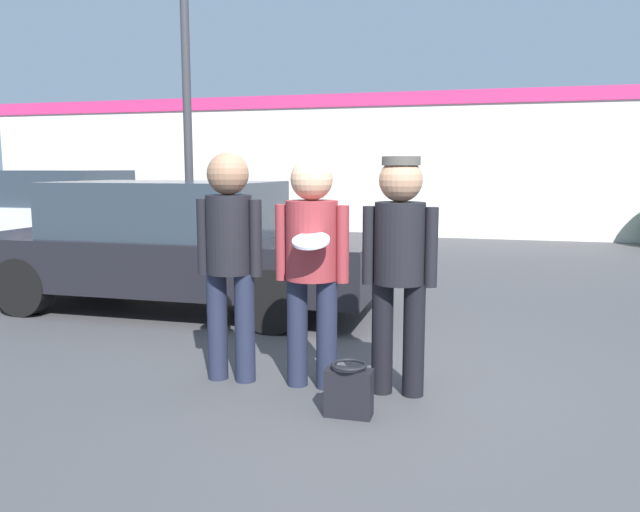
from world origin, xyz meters
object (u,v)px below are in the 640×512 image
(street_lamp, at_px, (199,37))
(person_right, at_px, (399,254))
(parked_car_far, at_px, (61,212))
(person_left, at_px, (229,248))
(handbag, at_px, (349,391))
(person_middle_with_frisbee, at_px, (312,253))
(parked_car_near, at_px, (174,245))

(street_lamp, bearing_deg, person_right, -49.67)
(parked_car_far, bearing_deg, person_left, -44.87)
(handbag, bearing_deg, street_lamp, 124.96)
(person_left, height_order, person_middle_with_frisbee, person_left)
(person_middle_with_frisbee, distance_m, person_right, 0.62)
(person_left, relative_size, person_right, 1.02)
(street_lamp, distance_m, handbag, 6.20)
(person_middle_with_frisbee, distance_m, parked_car_far, 8.78)
(parked_car_near, bearing_deg, person_middle_with_frisbee, -43.81)
(person_left, relative_size, person_middle_with_frisbee, 1.02)
(person_middle_with_frisbee, relative_size, parked_car_far, 0.37)
(parked_car_far, bearing_deg, person_middle_with_frisbee, -41.95)
(person_right, height_order, parked_car_near, person_right)
(person_left, bearing_deg, handbag, -24.57)
(person_right, distance_m, handbag, 0.98)
(person_right, distance_m, parked_car_near, 3.53)
(handbag, bearing_deg, parked_car_near, 134.95)
(parked_car_far, bearing_deg, street_lamp, -27.14)
(person_left, height_order, parked_car_near, person_left)
(person_left, relative_size, parked_car_far, 0.38)
(person_right, distance_m, street_lamp, 5.61)
(parked_car_near, relative_size, handbag, 13.09)
(person_right, height_order, street_lamp, street_lamp)
(parked_car_far, distance_m, handbag, 9.40)
(person_right, relative_size, street_lamp, 0.30)
(parked_car_far, distance_m, street_lamp, 5.05)
(street_lamp, bearing_deg, parked_car_near, -75.14)
(person_left, height_order, person_right, person_left)
(person_left, bearing_deg, parked_car_far, 135.13)
(person_middle_with_frisbee, xyz_separation_m, parked_car_far, (-6.53, 5.87, -0.22))
(parked_car_far, xyz_separation_m, street_lamp, (3.86, -1.98, 2.59))
(parked_car_near, bearing_deg, parked_car_far, 139.04)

